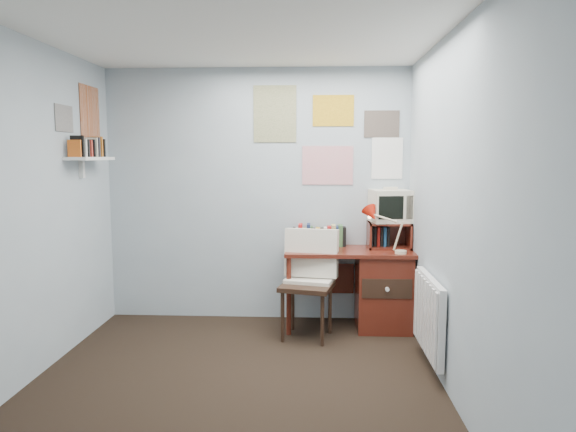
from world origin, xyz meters
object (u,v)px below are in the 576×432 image
object	(u,v)px
desk	(377,286)
crt_tv	(390,204)
radiator	(429,315)
desk_chair	(307,286)
wall_shelf	(90,159)
tv_riser	(389,235)
desk_lamp	(401,233)

from	to	relation	value
desk	crt_tv	world-z (taller)	crt_tv
radiator	desk_chair	bearing A→B (deg)	146.73
wall_shelf	radiator	bearing A→B (deg)	-10.89
tv_riser	crt_tv	xyz separation A→B (m)	(0.01, 0.02, 0.29)
desk	desk_lamp	world-z (taller)	desk_lamp
desk_chair	wall_shelf	size ratio (longest dim) A/B	1.53
crt_tv	radiator	xyz separation A→B (m)	(0.16, -1.06, -0.76)
crt_tv	radiator	distance (m)	1.31
tv_riser	desk	bearing A→B (deg)	-137.04
desk	desk_chair	bearing A→B (deg)	-155.35
desk_lamp	radiator	distance (m)	0.92
tv_riser	desk_chair	bearing A→B (deg)	-152.06
desk_chair	tv_riser	size ratio (longest dim) A/B	2.38
desk	desk_lamp	size ratio (longest dim) A/B	3.15
radiator	tv_riser	bearing A→B (deg)	99.28
desk_chair	tv_riser	distance (m)	0.98
desk_lamp	crt_tv	bearing A→B (deg)	94.64
tv_riser	crt_tv	bearing A→B (deg)	65.36
desk_chair	radiator	distance (m)	1.14
crt_tv	wall_shelf	distance (m)	2.78
radiator	wall_shelf	distance (m)	3.15
desk	desk_lamp	bearing A→B (deg)	-44.57
desk	crt_tv	xyz separation A→B (m)	(0.13, 0.13, 0.77)
desk	radiator	size ratio (longest dim) A/B	1.50
tv_riser	radiator	size ratio (longest dim) A/B	0.50
desk_lamp	crt_tv	xyz separation A→B (m)	(-0.06, 0.31, 0.23)
desk	radiator	world-z (taller)	desk
wall_shelf	desk_lamp	bearing A→B (deg)	4.09
desk_chair	desk_lamp	xyz separation A→B (m)	(0.85, 0.12, 0.48)
crt_tv	radiator	bearing A→B (deg)	-90.44
desk	tv_riser	world-z (taller)	tv_riser
desk_lamp	tv_riser	size ratio (longest dim) A/B	0.95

